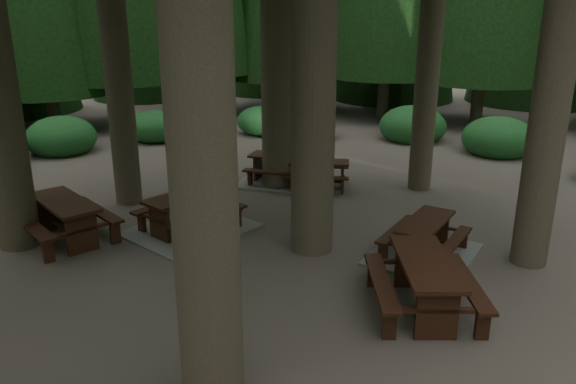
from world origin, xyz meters
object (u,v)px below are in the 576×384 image
picnic_table_b (65,214)px  picnic_table_e (425,278)px  picnic_table_a (424,244)px  picnic_table_f (283,174)px  picnic_table_c (190,218)px  picnic_table_d (318,170)px

picnic_table_b → picnic_table_e: (4.30, -5.99, 0.00)m
picnic_table_e → picnic_table_a: bearing=-13.2°
picnic_table_b → picnic_table_e: picnic_table_e is taller
picnic_table_f → picnic_table_a: bearing=-41.0°
picnic_table_f → picnic_table_e: bearing=-52.8°
picnic_table_a → picnic_table_c: size_ratio=0.92×
picnic_table_e → picnic_table_f: (1.63, 7.11, -0.32)m
picnic_table_d → picnic_table_e: picnic_table_e is taller
picnic_table_a → picnic_table_c: bearing=107.1°
picnic_table_c → picnic_table_e: 5.49m
picnic_table_b → picnic_table_d: picnic_table_b is taller
picnic_table_b → picnic_table_d: (6.57, 0.32, -0.11)m
picnic_table_a → picnic_table_d: 4.84m
picnic_table_d → picnic_table_a: bearing=-62.2°
picnic_table_a → picnic_table_f: 5.57m
picnic_table_a → picnic_table_d: bearing=54.6°
picnic_table_d → picnic_table_e: 6.71m
picnic_table_c → picnic_table_d: picnic_table_c is taller
picnic_table_a → picnic_table_b: size_ratio=1.20×
picnic_table_d → picnic_table_f: (-0.64, 0.79, -0.21)m
picnic_table_f → picnic_table_d: bearing=-0.8°
picnic_table_a → picnic_table_b: 7.34m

